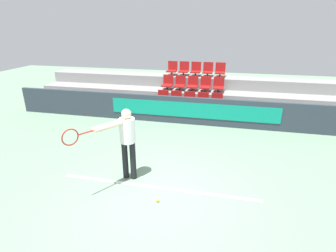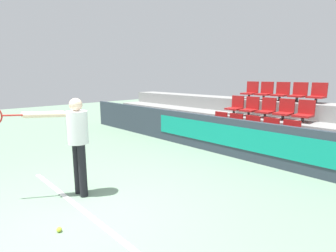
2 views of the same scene
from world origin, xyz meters
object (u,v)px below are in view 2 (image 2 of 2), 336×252
(tennis_player, at_px, (73,136))
(stadium_chair_1, at_px, (233,125))
(stadium_chair_9, at_px, (304,113))
(stadium_chair_14, at_px, (317,94))
(stadium_chair_10, at_px, (250,91))
(stadium_chair_12, at_px, (281,93))
(stadium_chair_3, at_px, (269,131))
(stadium_chair_11, at_px, (265,92))
(stadium_chair_2, at_px, (250,128))
(stadium_chair_8, at_px, (285,111))
(tennis_ball, at_px, (59,230))
(stadium_chair_7, at_px, (267,109))
(stadium_chair_0, at_px, (218,123))
(stadium_chair_4, at_px, (289,134))
(stadium_chair_5, at_px, (235,106))
(stadium_chair_6, at_px, (250,108))
(stadium_chair_13, at_px, (298,93))

(tennis_player, bearing_deg, stadium_chair_1, 119.50)
(stadium_chair_9, distance_m, stadium_chair_14, 0.96)
(stadium_chair_1, xyz_separation_m, tennis_player, (-0.24, -4.42, 0.37))
(stadium_chair_10, bearing_deg, stadium_chair_12, 0.00)
(stadium_chair_1, xyz_separation_m, stadium_chair_10, (-0.50, 1.73, 0.84))
(stadium_chair_3, distance_m, stadium_chair_11, 2.17)
(stadium_chair_2, relative_size, stadium_chair_8, 1.00)
(stadium_chair_12, distance_m, tennis_ball, 6.97)
(stadium_chair_2, height_order, stadium_chair_7, stadium_chair_7)
(stadium_chair_0, bearing_deg, stadium_chair_2, 0.00)
(stadium_chair_4, relative_size, tennis_ball, 8.37)
(stadium_chair_14, bearing_deg, stadium_chair_12, 180.00)
(stadium_chair_8, bearing_deg, stadium_chair_12, 120.00)
(stadium_chair_10, bearing_deg, stadium_chair_11, 0.00)
(stadium_chair_3, distance_m, stadium_chair_8, 0.96)
(stadium_chair_10, xyz_separation_m, tennis_ball, (1.14, -6.81, -1.47))
(stadium_chair_4, height_order, stadium_chair_8, stadium_chair_8)
(stadium_chair_4, distance_m, tennis_player, 4.77)
(stadium_chair_5, bearing_deg, stadium_chair_7, 0.00)
(tennis_ball, bearing_deg, stadium_chair_9, 81.76)
(stadium_chair_12, xyz_separation_m, tennis_player, (-0.74, -6.15, -0.47))
(stadium_chair_8, xyz_separation_m, stadium_chair_11, (-1.00, 0.87, 0.42))
(stadium_chair_7, height_order, tennis_ball, stadium_chair_7)
(stadium_chair_10, xyz_separation_m, stadium_chair_11, (0.50, 0.00, 0.00))
(stadium_chair_1, bearing_deg, stadium_chair_6, 90.00)
(stadium_chair_0, height_order, stadium_chair_2, same)
(stadium_chair_8, distance_m, stadium_chair_14, 1.09)
(stadium_chair_1, xyz_separation_m, stadium_chair_13, (1.00, 1.73, 0.84))
(stadium_chair_9, xyz_separation_m, tennis_ball, (-0.86, -5.94, -1.05))
(stadium_chair_1, xyz_separation_m, tennis_ball, (0.64, -5.08, -0.63))
(stadium_chair_9, bearing_deg, stadium_chair_2, -139.11)
(stadium_chair_2, distance_m, stadium_chair_11, 1.99)
(stadium_chair_2, bearing_deg, tennis_ball, -88.43)
(stadium_chair_0, bearing_deg, stadium_chair_1, 0.00)
(stadium_chair_5, relative_size, stadium_chair_13, 1.00)
(stadium_chair_5, xyz_separation_m, stadium_chair_12, (1.00, 0.87, 0.42))
(tennis_player, bearing_deg, stadium_chair_8, 109.41)
(stadium_chair_1, relative_size, stadium_chair_12, 1.00)
(stadium_chair_0, relative_size, stadium_chair_13, 1.00)
(stadium_chair_6, xyz_separation_m, stadium_chair_9, (1.50, 0.00, 0.00))
(tennis_ball, bearing_deg, stadium_chair_1, 97.17)
(stadium_chair_3, bearing_deg, stadium_chair_11, 120.00)
(stadium_chair_4, bearing_deg, tennis_player, -111.50)
(stadium_chair_13, relative_size, tennis_player, 0.34)
(stadium_chair_14, bearing_deg, stadium_chair_1, -130.90)
(stadium_chair_7, xyz_separation_m, stadium_chair_14, (1.00, 0.87, 0.42))
(tennis_player, bearing_deg, stadium_chair_11, 120.37)
(stadium_chair_2, relative_size, stadium_chair_7, 1.00)
(stadium_chair_6, xyz_separation_m, stadium_chair_7, (0.50, 0.00, 0.00))
(stadium_chair_0, xyz_separation_m, stadium_chair_1, (0.50, 0.00, 0.00))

